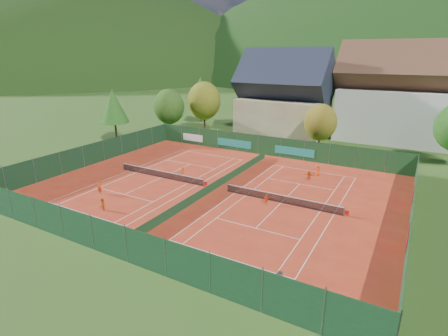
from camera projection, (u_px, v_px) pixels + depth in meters
ground at (216, 189)px, 40.37m from camera, size 600.00×600.00×0.00m
clay_pad at (216, 189)px, 40.37m from camera, size 40.00×32.00×0.01m
court_markings_left at (161, 178)px, 44.09m from camera, size 11.03×23.83×0.00m
court_markings_right at (281, 203)px, 36.64m from camera, size 11.03×23.83×0.00m
tennis_net_left at (162, 174)px, 43.87m from camera, size 13.30×0.10×1.02m
tennis_net_right at (283, 199)px, 36.41m from camera, size 13.30×0.10×1.02m
court_divider at (215, 185)px, 40.21m from camera, size 0.03×28.80×1.00m
fence_north at (266, 146)px, 53.35m from camera, size 40.00×0.10×3.00m
fence_south at (109, 239)px, 26.66m from camera, size 40.00×0.04×3.00m
fence_west at (94, 153)px, 49.22m from camera, size 0.04×32.00×3.00m
fence_east at (411, 215)px, 30.63m from camera, size 0.09×32.00×3.00m
chalet at (284, 100)px, 64.51m from camera, size 16.20×12.00×16.00m
hotel_block_a at (401, 99)px, 60.38m from camera, size 21.60×11.00×17.25m
tree_west_front at (169, 107)px, 65.47m from camera, size 5.72×5.72×8.69m
tree_west_mid at (204, 101)px, 68.36m from camera, size 6.44×6.44×9.78m
tree_west_back at (201, 92)px, 77.57m from camera, size 5.60×5.60×10.00m
tree_center at (321, 122)px, 54.29m from camera, size 5.01×5.01×7.60m
tree_west_side at (113, 106)px, 61.44m from camera, size 5.04×5.04×9.00m
mountain_backdrop at (431, 139)px, 232.67m from camera, size 820.00×530.00×242.00m
ball_hopper at (280, 274)px, 23.92m from camera, size 0.34×0.34×0.80m
loose_ball_0 at (125, 182)px, 42.65m from camera, size 0.07×0.07×0.07m
loose_ball_1 at (242, 236)px, 29.92m from camera, size 0.07×0.07×0.07m
loose_ball_2 at (242, 186)px, 41.33m from camera, size 0.07×0.07×0.07m
loose_ball_3 at (223, 163)px, 49.71m from camera, size 0.07×0.07×0.07m
player_left_near at (100, 187)px, 38.82m from camera, size 0.64×0.49×1.57m
player_left_mid at (102, 204)px, 34.67m from camera, size 0.81×0.78×1.32m
player_left_far at (183, 171)px, 44.47m from camera, size 0.92×0.65×1.28m
player_right_near at (266, 199)px, 36.07m from camera, size 0.60×0.75×1.19m
player_right_far_a at (318, 171)px, 44.57m from camera, size 0.69×0.45×1.39m
player_right_far_b at (309, 176)px, 42.89m from camera, size 1.23×0.62×1.27m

